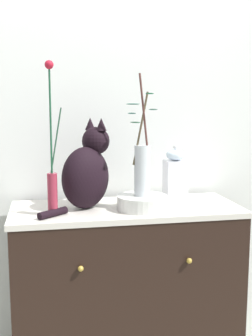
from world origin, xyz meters
TOP-DOWN VIEW (x-y plane):
  - wall_back at (0.00, 0.30)m, footprint 4.40×0.08m
  - sideboard at (0.00, -0.00)m, footprint 1.05×0.46m
  - cat_sitting at (-0.18, 0.01)m, footprint 0.37×0.32m
  - vase_slim_green at (-0.33, -0.09)m, footprint 0.07×0.04m
  - bowl_porcelain at (0.06, -0.06)m, footprint 0.23×0.23m
  - vase_glass_clear at (0.06, -0.06)m, footprint 0.12×0.22m
  - jar_lidded_porcelain at (0.25, 0.05)m, footprint 0.10×0.10m

SIDE VIEW (x-z plane):
  - sideboard at x=0.00m, z-range 0.00..0.88m
  - bowl_porcelain at x=0.06m, z-range 0.88..0.94m
  - jar_lidded_porcelain at x=0.25m, z-range 0.86..1.14m
  - cat_sitting at x=-0.18m, z-range 0.84..1.25m
  - vase_slim_green at x=-0.33m, z-range 0.73..1.38m
  - vase_glass_clear at x=0.06m, z-range 0.81..1.35m
  - wall_back at x=0.00m, z-range 0.00..2.60m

